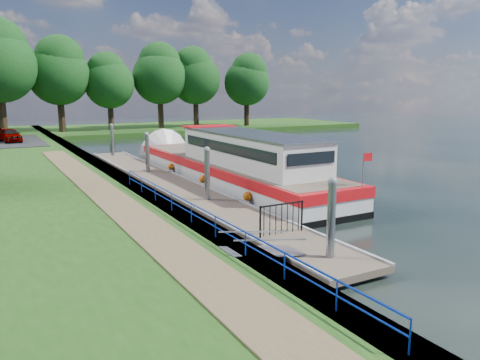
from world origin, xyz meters
TOP-DOWN VIEW (x-y plane):
  - ground at (0.00, 0.00)m, footprint 160.00×160.00m
  - bank_edge at (-2.55, 15.00)m, footprint 1.10×90.00m
  - far_bank at (12.00, 52.00)m, footprint 60.00×18.00m
  - footpath at (-4.40, 8.00)m, footprint 1.60×40.00m
  - blue_fence at (-2.75, 3.00)m, footprint 0.04×18.04m
  - pontoon at (0.00, 13.00)m, footprint 2.50×30.00m
  - mooring_piles at (0.00, 13.00)m, footprint 0.30×27.30m
  - gangway at (-1.85, 0.50)m, footprint 2.58×1.00m
  - gate_panel at (-0.00, 2.20)m, footprint 1.85×0.05m
  - barge at (3.60, 13.65)m, footprint 4.36×21.15m
  - horizon_trees at (-1.61, 48.68)m, footprint 54.38×10.03m
  - car_a at (-6.84, 37.15)m, footprint 2.09×3.96m

SIDE VIEW (x-z plane):
  - ground at x=0.00m, z-range 0.00..0.00m
  - pontoon at x=0.00m, z-range -0.10..0.46m
  - far_bank at x=12.00m, z-range 0.00..0.60m
  - bank_edge at x=-2.55m, z-range 0.00..0.78m
  - gangway at x=-1.85m, z-range 0.16..1.09m
  - footpath at x=-4.40m, z-range 0.78..0.83m
  - barge at x=3.60m, z-range -1.30..3.48m
  - gate_panel at x=0.00m, z-range 0.57..1.72m
  - mooring_piles at x=0.00m, z-range -0.50..3.05m
  - blue_fence at x=-2.75m, z-range 0.95..1.67m
  - car_a at x=-6.84m, z-range 0.83..2.12m
  - horizon_trees at x=-1.61m, z-range 1.51..14.38m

